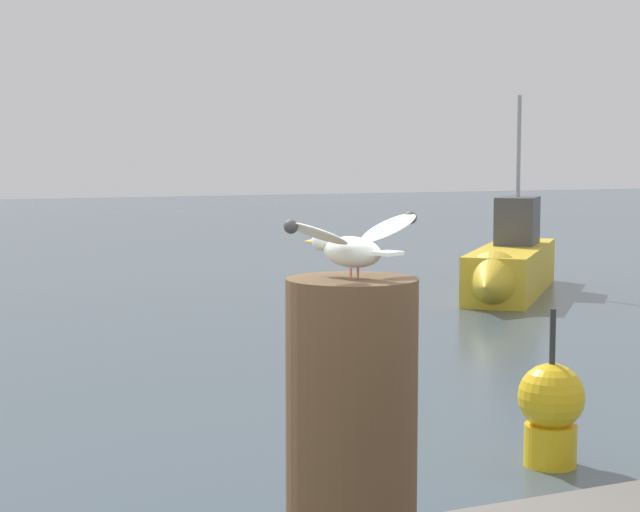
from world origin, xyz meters
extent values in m
cylinder|color=#4C3823|center=(0.27, -0.49, 1.69)|extent=(0.43, 0.43, 1.02)
cylinder|color=#C66C60|center=(0.29, -0.50, 2.22)|extent=(0.01, 0.01, 0.04)
cylinder|color=#C66C60|center=(0.26, -0.51, 2.22)|extent=(0.01, 0.01, 0.04)
ellipsoid|color=silver|center=(0.27, -0.49, 2.29)|extent=(0.18, 0.25, 0.10)
sphere|color=silver|center=(0.22, -0.37, 2.31)|extent=(0.06, 0.06, 0.06)
cone|color=gold|center=(0.20, -0.32, 2.31)|extent=(0.04, 0.05, 0.02)
cube|color=silver|center=(0.33, -0.63, 2.29)|extent=(0.10, 0.10, 0.01)
ellipsoid|color=silver|center=(0.44, -0.43, 2.36)|extent=(0.28, 0.21, 0.10)
sphere|color=#303030|center=(0.55, -0.38, 2.38)|extent=(0.04, 0.04, 0.04)
ellipsoid|color=silver|center=(0.12, -0.57, 2.36)|extent=(0.28, 0.21, 0.10)
sphere|color=#303030|center=(0.01, -0.62, 2.38)|extent=(0.04, 0.04, 0.04)
cube|color=yellow|center=(10.14, 12.81, 0.44)|extent=(3.92, 4.11, 0.87)
cone|color=yellow|center=(8.40, 10.93, 0.48)|extent=(1.42, 1.42, 1.00)
cube|color=#47474C|center=(10.59, 13.30, 1.33)|extent=(1.36, 1.39, 0.91)
cylinder|color=#A5A5A8|center=(10.59, 13.30, 2.76)|extent=(0.08, 0.08, 1.94)
cylinder|color=yellow|center=(4.09, 3.51, 0.17)|extent=(0.44, 0.44, 0.35)
sphere|color=yellow|center=(4.09, 3.51, 0.59)|extent=(0.56, 0.56, 0.56)
cylinder|color=#2D2D2D|center=(4.09, 3.51, 1.08)|extent=(0.05, 0.05, 0.50)
camera|label=1|loc=(-1.20, -3.49, 2.60)|focal=58.75mm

